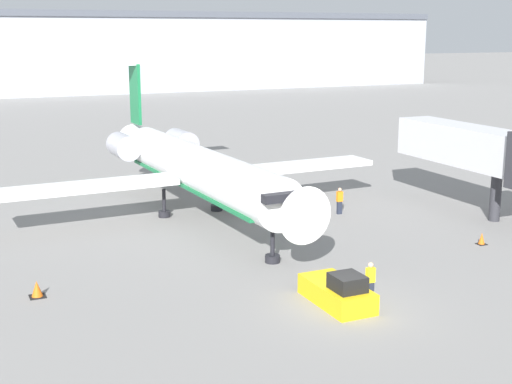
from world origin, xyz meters
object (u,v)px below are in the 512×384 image
object	(u,v)px
airplane_main	(194,166)
jet_bridge	(473,147)
traffic_cone_left	(37,289)
traffic_cone_right	(482,239)
worker_by_wing	(340,200)
worker_near_tug	(370,280)
pushback_tug	(338,292)

from	to	relation	value
airplane_main	jet_bridge	bearing A→B (deg)	-21.72
traffic_cone_left	jet_bridge	size ratio (longest dim) A/B	0.06
airplane_main	traffic_cone_right	bearing A→B (deg)	-45.50
worker_by_wing	traffic_cone_left	world-z (taller)	worker_by_wing
traffic_cone_right	airplane_main	bearing A→B (deg)	134.50
worker_by_wing	traffic_cone_left	size ratio (longest dim) A/B	2.35
airplane_main	worker_near_tug	bearing A→B (deg)	-83.25
worker_near_tug	worker_by_wing	size ratio (longest dim) A/B	1.01
pushback_tug	worker_near_tug	size ratio (longest dim) A/B	2.23
pushback_tug	jet_bridge	bearing A→B (deg)	32.57
pushback_tug	worker_by_wing	xyz separation A→B (m)	(8.49, 13.93, 0.36)
airplane_main	jet_bridge	distance (m)	18.55
traffic_cone_right	jet_bridge	distance (m)	8.63
pushback_tug	traffic_cone_left	world-z (taller)	pushback_tug
traffic_cone_left	worker_by_wing	bearing A→B (deg)	19.74
airplane_main	traffic_cone_right	world-z (taller)	airplane_main
airplane_main	jet_bridge	world-z (taller)	airplane_main
airplane_main	worker_by_wing	bearing A→B (deg)	-21.74
airplane_main	traffic_cone_left	world-z (taller)	airplane_main
pushback_tug	worker_by_wing	distance (m)	16.31
airplane_main	traffic_cone_right	size ratio (longest dim) A/B	39.57
airplane_main	worker_near_tug	world-z (taller)	airplane_main
worker_near_tug	jet_bridge	xyz separation A→B (m)	(15.11, 10.87, 3.49)
airplane_main	pushback_tug	distance (m)	17.74
worker_by_wing	traffic_cone_left	xyz separation A→B (m)	(-20.63, -7.40, -0.58)
pushback_tug	jet_bridge	world-z (taller)	jet_bridge
airplane_main	worker_near_tug	distance (m)	18.01
worker_near_tug	jet_bridge	distance (m)	18.94
jet_bridge	pushback_tug	bearing A→B (deg)	-147.43
worker_near_tug	jet_bridge	size ratio (longest dim) A/B	0.15
pushback_tug	worker_near_tug	xyz separation A→B (m)	(1.58, -0.21, 0.37)
airplane_main	traffic_cone_left	distance (m)	16.27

